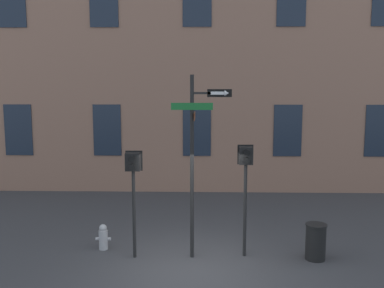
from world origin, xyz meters
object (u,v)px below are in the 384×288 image
(street_sign_pole, at_px, (195,152))
(pedestrian_signal_left, at_px, (133,174))
(trash_bin, at_px, (316,242))
(fire_hydrant, at_px, (103,237))
(pedestrian_signal_right, at_px, (246,170))

(street_sign_pole, xyz_separation_m, pedestrian_signal_left, (-1.45, -0.05, -0.51))
(trash_bin, bearing_deg, fire_hydrant, 174.46)
(pedestrian_signal_left, relative_size, fire_hydrant, 3.98)
(pedestrian_signal_right, bearing_deg, fire_hydrant, 174.52)
(street_sign_pole, height_order, trash_bin, street_sign_pole)
(pedestrian_signal_left, xyz_separation_m, fire_hydrant, (-0.87, 0.49, -1.73))
(street_sign_pole, relative_size, pedestrian_signal_left, 1.69)
(pedestrian_signal_left, bearing_deg, street_sign_pole, 1.96)
(pedestrian_signal_left, xyz_separation_m, trash_bin, (4.29, -0.01, -1.61))
(fire_hydrant, bearing_deg, pedestrian_signal_right, -5.48)
(pedestrian_signal_right, relative_size, trash_bin, 3.13)
(fire_hydrant, bearing_deg, pedestrian_signal_left, -29.62)
(pedestrian_signal_left, height_order, fire_hydrant, pedestrian_signal_left)
(pedestrian_signal_left, height_order, pedestrian_signal_right, pedestrian_signal_right)
(pedestrian_signal_left, relative_size, pedestrian_signal_right, 0.95)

